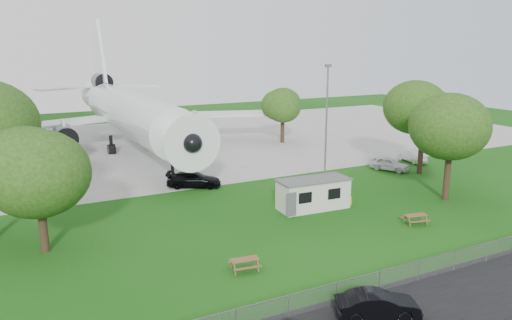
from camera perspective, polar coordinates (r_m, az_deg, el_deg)
name	(u,v)px	position (r m, az deg, el deg)	size (l,w,h in m)	color
ground	(280,239)	(36.69, 2.75, -8.99)	(160.00, 160.00, 0.00)	#225E16
concrete_apron	(142,146)	(70.86, -12.85, 1.56)	(120.00, 46.00, 0.03)	#B7B7B2
airliner	(130,111)	(67.49, -14.25, 5.45)	(46.36, 47.73, 17.69)	white
site_cabin	(313,194)	(43.04, 6.56, -3.84)	(6.82, 3.03, 2.62)	beige
picnic_west	(245,270)	(31.96, -1.32, -12.47)	(1.80, 1.50, 0.76)	olive
picnic_east	(415,224)	(41.47, 17.71, -6.97)	(1.80, 1.50, 0.76)	olive
fence	(365,296)	(29.65, 12.32, -14.95)	(58.00, 0.04, 1.30)	gray
lamp_mast	(326,135)	(44.36, 8.00, 2.86)	(0.16, 0.16, 12.00)	slate
tree_west_small	(38,173)	(35.78, -23.68, -1.40)	(6.99, 6.99, 9.02)	#382619
tree_east_front	(451,131)	(47.19, 21.40, 3.12)	(7.51, 7.51, 10.11)	#382619
tree_east_back	(424,111)	(56.21, 18.64, 5.28)	(6.91, 6.91, 10.28)	#382619
tree_far_apron	(283,106)	(70.86, 3.08, 6.20)	(5.52, 5.52, 8.09)	#382619
car_centre_sedan	(377,305)	(27.40, 13.71, -15.83)	(1.50, 4.30, 1.42)	black
car_ne_hatch	(389,164)	(57.62, 15.00, -0.45)	(1.73, 4.30, 1.47)	silver
car_ne_sedan	(412,156)	(62.53, 17.45, 0.40)	(1.46, 4.20, 1.38)	white
car_apron_van	(194,180)	(49.56, -7.12, -2.23)	(2.16, 5.32, 1.54)	black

